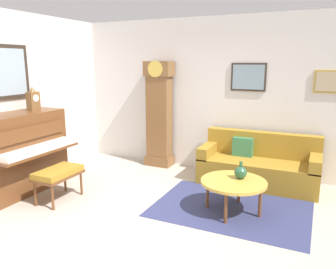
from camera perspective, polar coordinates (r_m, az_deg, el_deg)
The scene contains 10 objects.
ground_plane at distance 4.47m, azimuth -3.68°, elevation -14.89°, with size 6.40×6.00×0.10m, color #B2A899.
wall_back at distance 6.21m, azimuth 7.01°, elevation 6.80°, with size 5.30×0.13×2.80m.
area_rug at distance 4.79m, azimuth 10.82°, elevation -12.43°, with size 2.10×1.50×0.01m, color navy.
piano at distance 5.60m, azimuth -24.19°, elevation -2.89°, with size 0.87×1.44×1.24m.
piano_bench at distance 5.09m, azimuth -18.48°, elevation -6.49°, with size 0.42×0.70×0.48m.
grandfather_clock at distance 6.38m, azimuth -1.53°, elevation 3.06°, with size 0.52×0.34×2.03m.
couch at distance 5.73m, azimuth 15.39°, elevation -5.17°, with size 1.90×0.80×0.84m.
coffee_table at distance 4.54m, azimuth 11.28°, elevation -8.21°, with size 0.88×0.88×0.45m.
mantel_clock at distance 5.68m, azimuth -22.31°, elevation 5.57°, with size 0.13×0.18×0.38m.
green_jug at distance 4.60m, azimuth 12.46°, elevation -6.43°, with size 0.17×0.17×0.24m.
Camera 1 is at (1.93, -3.48, 1.99)m, focal length 35.20 mm.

